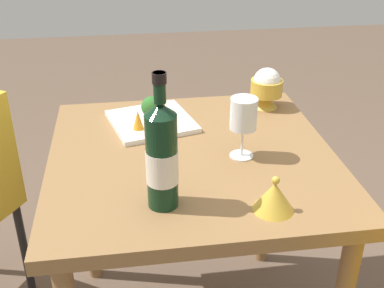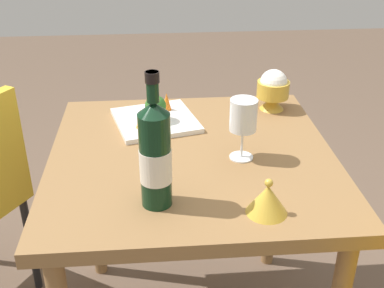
{
  "view_description": "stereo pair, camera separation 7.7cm",
  "coord_description": "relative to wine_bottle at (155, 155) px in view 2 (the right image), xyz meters",
  "views": [
    {
      "loc": [
        1.24,
        -0.18,
        1.44
      ],
      "look_at": [
        0.0,
        0.0,
        0.77
      ],
      "focal_mm": 46.01,
      "sensor_mm": 36.0,
      "label": 1
    },
    {
      "loc": [
        1.24,
        -0.1,
        1.44
      ],
      "look_at": [
        0.0,
        0.0,
        0.77
      ],
      "focal_mm": 46.01,
      "sensor_mm": 36.0,
      "label": 2
    }
  ],
  "objects": [
    {
      "name": "rice_bowl",
      "position": [
        -0.54,
        0.41,
        -0.06
      ],
      "size": [
        0.11,
        0.11,
        0.14
      ],
      "color": "gold",
      "rests_on": "dining_table"
    },
    {
      "name": "serving_plate",
      "position": [
        -0.46,
        0.0,
        -0.13
      ],
      "size": [
        0.3,
        0.3,
        0.02
      ],
      "rotation": [
        0.0,
        0.0,
        0.25
      ],
      "color": "white",
      "rests_on": "dining_table"
    },
    {
      "name": "carrot_garnish_left",
      "position": [
        -0.52,
        0.04,
        -0.09
      ],
      "size": [
        0.03,
        0.03,
        0.06
      ],
      "color": "orange",
      "rests_on": "serving_plate"
    },
    {
      "name": "wine_bottle",
      "position": [
        0.0,
        0.0,
        0.0
      ],
      "size": [
        0.08,
        0.08,
        0.34
      ],
      "color": "black",
      "rests_on": "dining_table"
    },
    {
      "name": "carrot_garnish_right",
      "position": [
        -0.39,
        -0.04,
        -0.09
      ],
      "size": [
        0.03,
        0.03,
        0.06
      ],
      "color": "orange",
      "rests_on": "serving_plate"
    },
    {
      "name": "rice_bowl_lid",
      "position": [
        0.06,
        0.26,
        -0.1
      ],
      "size": [
        0.1,
        0.1,
        0.09
      ],
      "color": "gold",
      "rests_on": "dining_table"
    },
    {
      "name": "dining_table",
      "position": [
        -0.24,
        0.11,
        -0.23
      ],
      "size": [
        0.82,
        0.82,
        0.74
      ],
      "color": "olive",
      "rests_on": "ground_plane"
    },
    {
      "name": "broccoli_floret",
      "position": [
        -0.44,
        0.01,
        -0.07
      ],
      "size": [
        0.07,
        0.07,
        0.09
      ],
      "color": "#729E4C",
      "rests_on": "serving_plate"
    },
    {
      "name": "wine_glass",
      "position": [
        -0.21,
        0.24,
        -0.01
      ],
      "size": [
        0.08,
        0.08,
        0.18
      ],
      "color": "white",
      "rests_on": "dining_table"
    }
  ]
}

